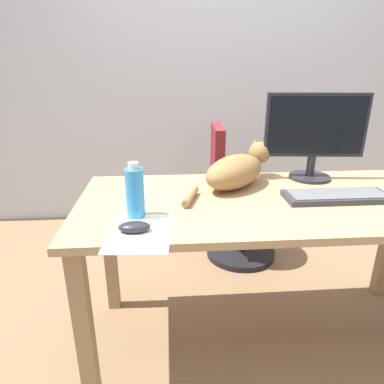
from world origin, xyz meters
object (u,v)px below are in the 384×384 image
Objects in this scene: keyboard at (337,196)px; computer_mouse at (134,227)px; water_bottle at (135,192)px; cat at (237,169)px; office_chair at (236,203)px; monitor at (315,133)px.

computer_mouse is at bearing -164.07° from keyboard.
water_bottle is at bearing 91.56° from computer_mouse.
keyboard is 0.95× the size of cat.
keyboard is 0.44m from cat.
computer_mouse is (-0.58, -1.07, 0.37)m from office_chair.
computer_mouse reaches higher than keyboard.
office_chair is 1.27m from computer_mouse.
cat is at bearing 44.82° from computer_mouse.
cat is at bearing -102.21° from office_chair.
office_chair is 8.45× the size of computer_mouse.
computer_mouse is (-0.44, -0.44, -0.06)m from cat.
water_bottle is (-0.58, -0.94, 0.45)m from office_chair.
water_bottle is (-0.00, 0.13, 0.08)m from computer_mouse.
monitor is 2.29× the size of water_bottle.
office_chair is at bearing 77.79° from cat.
computer_mouse is (-0.83, -0.52, -0.21)m from monitor.
monitor reaches higher than cat.
monitor reaches higher than office_chair.
water_bottle reaches higher than computer_mouse.
office_chair is at bearing 106.67° from keyboard.
cat is at bearing -167.91° from monitor.
cat is (-0.39, -0.08, -0.15)m from monitor.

